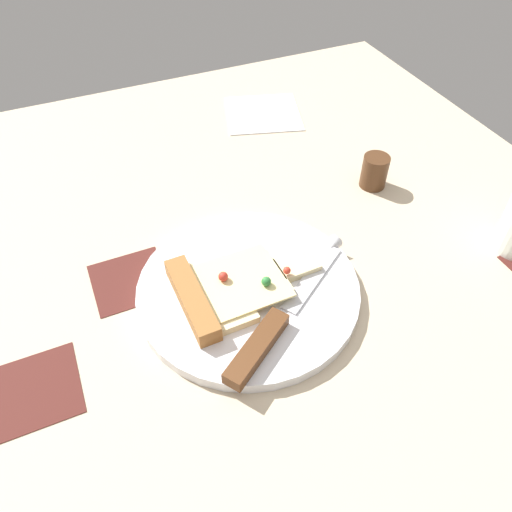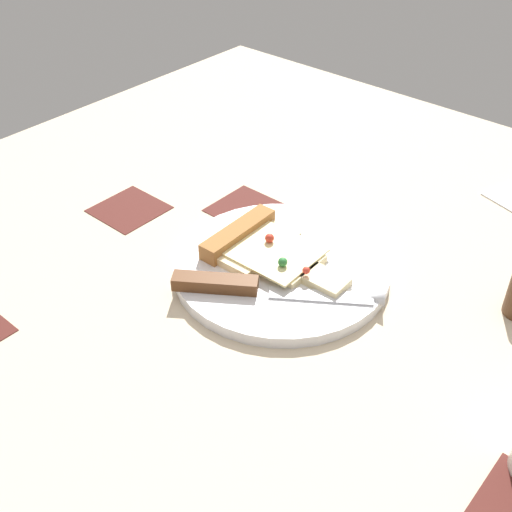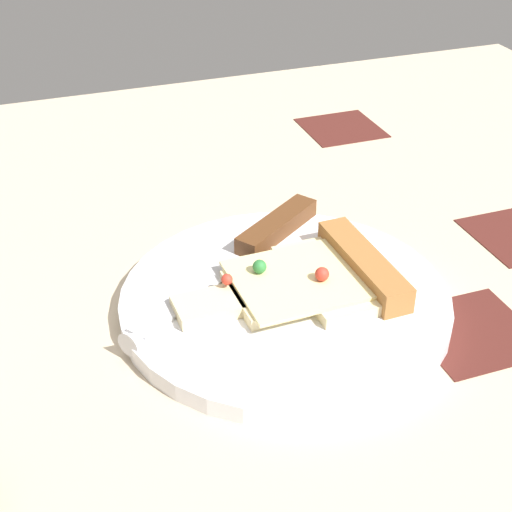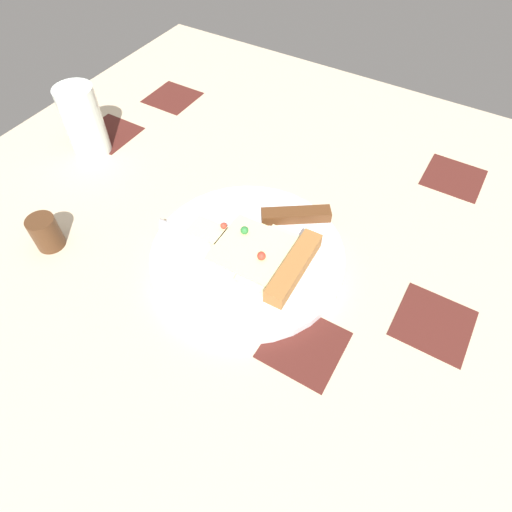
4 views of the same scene
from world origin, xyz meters
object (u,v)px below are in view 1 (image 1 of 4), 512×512
(pepper_shaker, at_px, (374,172))
(knife, at_px, (282,318))
(plate, at_px, (248,289))
(pizza_slice, at_px, (228,288))
(napkin, at_px, (263,113))

(pepper_shaker, bearing_deg, knife, -52.56)
(plate, relative_size, pepper_shaker, 5.32)
(pizza_slice, bearing_deg, knife, 31.37)
(plate, xyz_separation_m, knife, (0.06, 0.01, 0.01))
(plate, relative_size, napkin, 2.05)
(pizza_slice, xyz_separation_m, pepper_shaker, (-0.12, 0.28, 0.00))
(pizza_slice, height_order, knife, pizza_slice)
(pizza_slice, relative_size, knife, 0.84)
(pizza_slice, distance_m, napkin, 0.43)
(pizza_slice, bearing_deg, plate, 90.21)
(knife, distance_m, napkin, 0.47)
(plate, xyz_separation_m, napkin, (-0.38, 0.19, -0.01))
(plate, height_order, pizza_slice, pizza_slice)
(pepper_shaker, relative_size, napkin, 0.39)
(pizza_slice, relative_size, pepper_shaker, 3.51)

